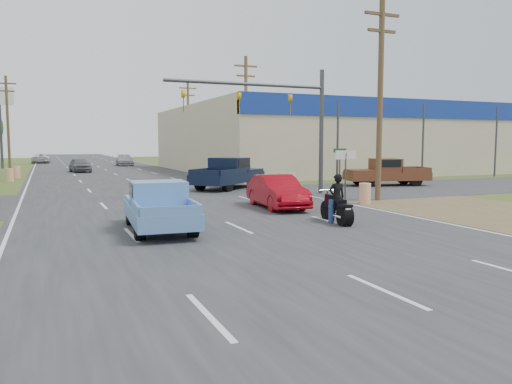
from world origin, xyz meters
name	(u,v)px	position (x,y,z in m)	size (l,w,h in m)	color
ground	(385,292)	(0.00, 0.00, 0.00)	(200.00, 200.00, 0.00)	#3F5120
main_road	(116,174)	(0.00, 40.00, 0.01)	(15.00, 180.00, 0.02)	#2D2D30
cross_road	(170,198)	(0.00, 18.00, 0.01)	(120.00, 10.00, 0.02)	#2D2D30
dirt_verge	(444,206)	(11.00, 10.00, 0.01)	(8.00, 18.00, 0.01)	brown
big_box_store	(396,140)	(32.00, 39.93, 3.31)	(50.00, 28.10, 6.60)	#B7A88C
utility_pole_1	(380,94)	(9.50, 13.00, 5.32)	(2.00, 0.28, 10.00)	#4C3823
utility_pole_2	(246,114)	(9.50, 31.00, 5.32)	(2.00, 0.28, 10.00)	#4C3823
utility_pole_3	(188,122)	(9.50, 49.00, 5.32)	(2.00, 0.28, 10.00)	#4C3823
utility_pole_6	(8,120)	(-9.50, 52.00, 5.32)	(2.00, 0.28, 10.00)	#4C3823
tree_3	(392,126)	(55.00, 70.00, 6.19)	(8.40, 8.40, 10.40)	#422D19
tree_5	(224,129)	(30.00, 95.00, 5.88)	(7.98, 7.98, 9.88)	#422D19
barrel_0	(365,194)	(8.00, 12.00, 0.50)	(0.56, 0.56, 1.00)	orange
barrel_1	(291,181)	(8.40, 20.50, 0.50)	(0.56, 0.56, 1.00)	orange
barrel_2	(10,175)	(-8.50, 34.00, 0.50)	(0.56, 0.56, 1.00)	orange
barrel_3	(17,172)	(-8.20, 38.00, 0.50)	(0.56, 0.56, 1.00)	orange
lane_sign	(346,163)	(8.20, 14.00, 1.90)	(1.20, 0.08, 2.52)	#3F3F44
street_name_sign	(340,167)	(8.80, 15.50, 1.61)	(0.80, 0.08, 2.61)	#3F3F44
signal_mast	(279,108)	(5.82, 17.00, 4.80)	(9.12, 0.40, 7.00)	#3F3F44
red_convertible	(277,192)	(3.46, 12.22, 0.73)	(1.56, 4.46, 1.47)	maroon
motorcycle	(337,209)	(3.62, 7.47, 0.52)	(0.72, 2.32, 1.18)	black
rider	(337,200)	(3.62, 7.54, 0.85)	(0.62, 0.41, 1.70)	black
blue_pickup	(159,206)	(-2.59, 8.64, 0.83)	(2.24, 5.09, 1.65)	black
navy_pickup	(229,173)	(4.81, 22.14, 1.00)	(6.01, 5.62, 1.97)	black
brown_pickup	(385,172)	(15.32, 20.06, 0.93)	(5.93, 3.42, 1.85)	black
distant_car_grey	(80,165)	(-2.81, 44.82, 0.72)	(1.70, 4.23, 1.44)	slate
distant_car_silver	(125,160)	(3.45, 57.78, 0.71)	(1.99, 4.90, 1.42)	#9D9DA1
distant_car_white	(41,158)	(-6.50, 70.81, 0.69)	(2.31, 5.00, 1.39)	silver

